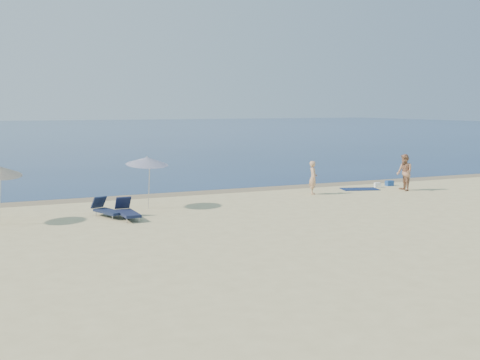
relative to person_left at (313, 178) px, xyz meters
name	(u,v)px	position (x,y,z in m)	size (l,w,h in m)	color
sea	(59,131)	(-1.48, 83.48, -0.84)	(240.00, 160.00, 0.01)	#0D2451
wet_sand_strip	(262,189)	(-1.48, 2.88, -0.84)	(240.00, 1.60, 0.00)	#847254
person_left	(313,178)	(0.00, 0.00, 0.00)	(0.62, 0.40, 1.69)	tan
person_right	(404,172)	(5.06, -0.84, 0.12)	(0.94, 0.73, 1.93)	#AB775A
beach_towel	(360,189)	(3.20, 0.49, -0.83)	(1.93, 1.07, 0.03)	#0D1C45
white_bag	(377,185)	(4.52, 0.73, -0.71)	(0.31, 0.26, 0.26)	white
blue_cooler	(389,183)	(5.58, 1.03, -0.70)	(0.42, 0.30, 0.30)	#1B4594
umbrella_near	(147,161)	(-8.74, -0.61, 1.23)	(2.14, 2.16, 2.39)	silver
lounger_left	(107,210)	(-10.81, -1.98, -0.57)	(1.12, 1.83, 0.77)	#151F3B
lounger_right	(127,211)	(-10.17, -2.77, -0.55)	(0.65, 1.86, 0.81)	#151C3C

